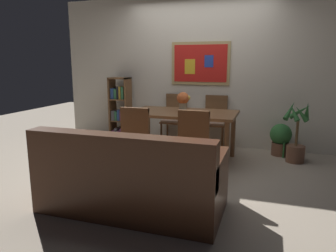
# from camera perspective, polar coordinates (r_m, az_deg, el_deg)

# --- Properties ---
(ground_plane) EXTENTS (12.00, 12.00, 0.00)m
(ground_plane) POSITION_cam_1_polar(r_m,az_deg,el_deg) (4.52, 1.71, -7.47)
(ground_plane) COLOR tan
(wall_back_with_painting) EXTENTS (5.20, 0.14, 2.60)m
(wall_back_with_painting) POSITION_cam_1_polar(r_m,az_deg,el_deg) (5.64, 5.87, 9.72)
(wall_back_with_painting) COLOR silver
(wall_back_with_painting) RESTS_ON ground_plane
(dining_table) EXTENTS (1.59, 0.90, 0.74)m
(dining_table) POSITION_cam_1_polar(r_m,az_deg,el_deg) (4.75, 2.70, 1.49)
(dining_table) COLOR brown
(dining_table) RESTS_ON ground_plane
(dining_chair_near_left) EXTENTS (0.40, 0.41, 0.91)m
(dining_chair_near_left) POSITION_cam_1_polar(r_m,az_deg,el_deg) (4.13, -5.40, -1.62)
(dining_chair_near_left) COLOR brown
(dining_chair_near_left) RESTS_ON ground_plane
(dining_chair_far_left) EXTENTS (0.40, 0.41, 0.91)m
(dining_chair_far_left) POSITION_cam_1_polar(r_m,az_deg,el_deg) (5.63, 1.24, 1.93)
(dining_chair_far_left) COLOR brown
(dining_chair_far_left) RESTS_ON ground_plane
(dining_chair_far_right) EXTENTS (0.40, 0.41, 0.91)m
(dining_chair_far_right) POSITION_cam_1_polar(r_m,az_deg,el_deg) (5.46, 8.51, 1.51)
(dining_chair_far_right) COLOR brown
(dining_chair_far_right) RESTS_ON ground_plane
(dining_chair_near_right) EXTENTS (0.40, 0.41, 0.91)m
(dining_chair_near_right) POSITION_cam_1_polar(r_m,az_deg,el_deg) (3.89, 4.94, -2.42)
(dining_chair_near_right) COLOR brown
(dining_chair_near_right) RESTS_ON ground_plane
(leather_couch) EXTENTS (1.80, 0.84, 0.84)m
(leather_couch) POSITION_cam_1_polar(r_m,az_deg,el_deg) (3.19, -6.92, -9.84)
(leather_couch) COLOR #472819
(leather_couch) RESTS_ON ground_plane
(bookshelf) EXTENTS (0.36, 0.28, 1.20)m
(bookshelf) POSITION_cam_1_polar(r_m,az_deg,el_deg) (5.94, -8.58, 2.44)
(bookshelf) COLOR brown
(bookshelf) RESTS_ON ground_plane
(potted_ivy) EXTENTS (0.34, 0.34, 0.57)m
(potted_ivy) POSITION_cam_1_polar(r_m,az_deg,el_deg) (5.34, 19.67, -2.14)
(potted_ivy) COLOR brown
(potted_ivy) RESTS_ON ground_plane
(potted_palm) EXTENTS (0.41, 0.39, 0.93)m
(potted_palm) POSITION_cam_1_polar(r_m,az_deg,el_deg) (5.05, 22.18, -2.25)
(potted_palm) COLOR brown
(potted_palm) RESTS_ON ground_plane
(flower_vase) EXTENTS (0.20, 0.19, 0.29)m
(flower_vase) POSITION_cam_1_polar(r_m,az_deg,el_deg) (4.77, 2.75, 4.76)
(flower_vase) COLOR tan
(flower_vase) RESTS_ON dining_table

